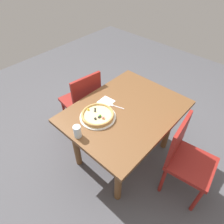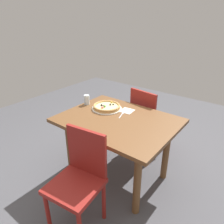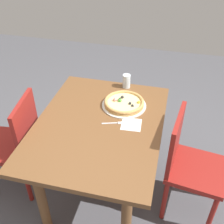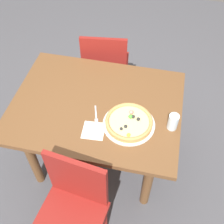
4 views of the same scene
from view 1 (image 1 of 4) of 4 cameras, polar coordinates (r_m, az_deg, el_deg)
ground_plane at (r=2.50m, az=3.12°, el=-11.86°), size 6.00×6.00×0.00m
dining_table at (r=2.02m, az=3.78°, el=-1.80°), size 1.18×0.90×0.73m
chair_near at (r=2.00m, az=20.44°, el=-12.19°), size 0.45×0.45×0.88m
chair_far at (r=2.46m, az=-8.38°, el=3.35°), size 0.45×0.45×0.88m
plate at (r=1.87m, az=-4.09°, el=-1.37°), size 0.34×0.34×0.01m
pizza at (r=1.85m, az=-4.12°, el=-0.82°), size 0.31×0.31×0.05m
fork at (r=1.98m, az=0.88°, el=1.71°), size 0.06×0.16×0.00m
drinking_glass at (r=1.70m, az=-9.93°, el=-5.52°), size 0.07×0.07×0.12m
napkin at (r=2.03m, az=-1.72°, el=2.98°), size 0.15×0.15×0.00m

